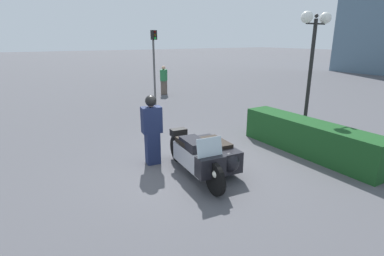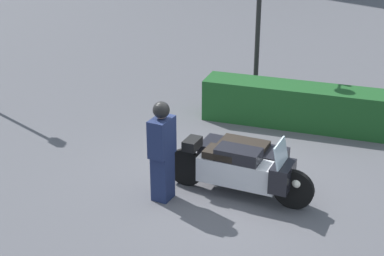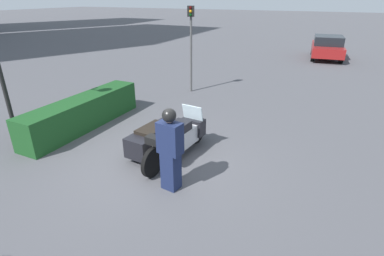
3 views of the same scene
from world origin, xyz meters
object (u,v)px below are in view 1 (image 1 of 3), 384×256
at_px(police_motorcycle, 207,155).
at_px(traffic_light_far, 154,59).
at_px(pedestrian_bystander, 164,80).
at_px(officer_rider, 152,128).
at_px(twin_lamp_post, 314,40).
at_px(hedge_bush_curbside, 309,138).

distance_m(police_motorcycle, traffic_light_far, 7.45).
bearing_deg(pedestrian_bystander, traffic_light_far, -75.92).
bearing_deg(police_motorcycle, officer_rider, -141.29).
height_order(officer_rider, twin_lamp_post, twin_lamp_post).
xyz_separation_m(police_motorcycle, hedge_bush_curbside, (0.39, 3.20, -0.01)).
bearing_deg(twin_lamp_post, pedestrian_bystander, -175.32).
bearing_deg(pedestrian_bystander, hedge_bush_curbside, -47.84).
distance_m(police_motorcycle, pedestrian_bystander, 10.98).
distance_m(hedge_bush_curbside, twin_lamp_post, 3.29).
bearing_deg(hedge_bush_curbside, twin_lamp_post, 131.74).
height_order(officer_rider, traffic_light_far, traffic_light_far).
bearing_deg(pedestrian_bystander, police_motorcycle, -64.92).
bearing_deg(hedge_bush_curbside, officer_rider, -112.31).
bearing_deg(hedge_bush_curbside, pedestrian_bystander, 176.18).
bearing_deg(traffic_light_far, officer_rider, -42.32).
relative_size(officer_rider, twin_lamp_post, 0.46).
distance_m(officer_rider, pedestrian_bystander, 10.16).
bearing_deg(hedge_bush_curbside, police_motorcycle, -96.92).
xyz_separation_m(twin_lamp_post, pedestrian_bystander, (-9.33, -0.76, -2.27)).
distance_m(hedge_bush_curbside, traffic_light_far, 7.70).
relative_size(police_motorcycle, twin_lamp_post, 0.68).
bearing_deg(traffic_light_far, pedestrian_bystander, 131.23).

